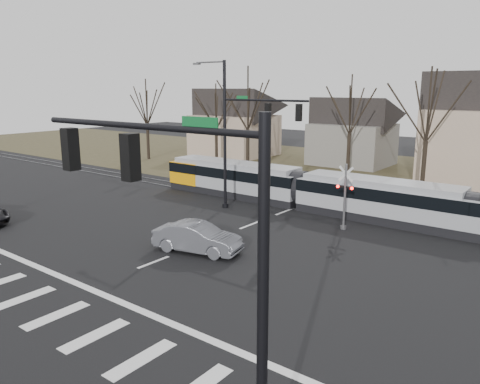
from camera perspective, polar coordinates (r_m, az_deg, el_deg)
The scene contains 14 objects.
ground at distance 22.45m, azimuth -14.31°, elevation -9.77°, with size 140.00×140.00×0.00m, color black.
grass_verge at distance 48.34m, azimuth 16.81°, elevation 2.08°, with size 140.00×28.00×0.01m, color #38331E.
crosswalk at distance 20.46m, azimuth -23.30°, elevation -12.70°, with size 27.00×2.60×0.01m.
stop_line at distance 21.48m, azimuth -18.12°, elevation -11.04°, with size 28.00×0.35×0.01m, color silver.
lane_dashes at distance 34.12m, azimuth 7.16°, elevation -1.72°, with size 0.18×30.00×0.01m.
rail_pair at distance 33.95m, azimuth 6.99°, elevation -1.75°, with size 90.00×1.52×0.06m.
tram at distance 31.36m, azimuth 16.45°, elevation -0.70°, with size 35.24×2.62×2.67m.
sedan at distance 24.52m, azimuth -5.22°, elevation -5.56°, with size 4.93×2.68×1.54m, color #595A61.
signal_pole_near_right at distance 9.79m, azimuth -6.35°, elevation -6.76°, with size 6.72×0.44×8.00m.
signal_pole_far at distance 31.59m, azimuth 0.39°, elevation 7.72°, with size 9.28×0.44×10.20m.
rail_crossing_signal at distance 28.68m, azimuth 12.64°, elevation -0.82°, with size 1.08×0.36×4.00m.
tree_row at distance 41.42m, azimuth 16.86°, elevation 7.38°, with size 59.20×7.20×10.00m.
house_a at distance 59.38m, azimuth -0.69°, elevation 8.82°, with size 9.72×8.64×8.60m.
house_b at distance 53.38m, azimuth 13.58°, elevation 7.52°, with size 8.64×7.56×7.65m.
Camera 1 is at (16.54, -12.64, 8.40)m, focal length 35.00 mm.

